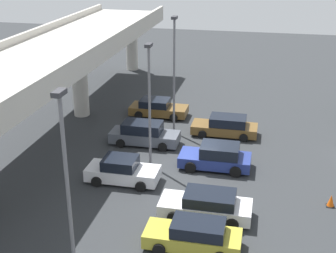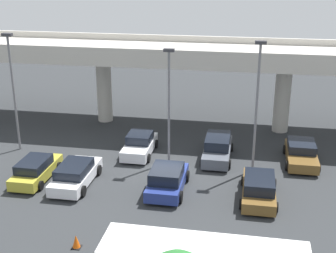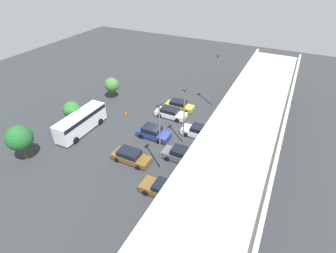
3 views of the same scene
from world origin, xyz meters
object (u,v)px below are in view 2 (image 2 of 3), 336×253
parked_car_0 (36,170)px  parked_car_6 (301,153)px  parked_car_2 (140,145)px  traffic_cone (76,242)px  lamp_post_by_overpass (257,98)px  lamp_post_mid_lot (169,98)px  lamp_post_near_aisle (13,84)px  parked_car_3 (167,179)px  parked_car_4 (217,148)px  parked_car_1 (76,174)px  parked_car_5 (259,188)px

parked_car_0 → parked_car_6: (16.90, 5.78, -0.01)m
parked_car_2 → traffic_cone: parked_car_2 is taller
parked_car_2 → traffic_cone: bearing=-1.6°
parked_car_0 → lamp_post_by_overpass: lamp_post_by_overpass is taller
parked_car_2 → lamp_post_mid_lot: lamp_post_mid_lot is taller
lamp_post_near_aisle → lamp_post_mid_lot: (11.31, -0.40, -0.32)m
parked_car_3 → parked_car_4: parked_car_4 is taller
parked_car_1 → lamp_post_near_aisle: (-6.17, 4.74, 4.28)m
parked_car_2 → parked_car_5: size_ratio=0.90×
parked_car_0 → parked_car_1: size_ratio=0.95×
parked_car_1 → parked_car_2: (2.79, 5.47, 0.01)m
parked_car_2 → parked_car_5: parked_car_2 is taller
traffic_cone → parked_car_0: bearing=127.9°
parked_car_3 → parked_car_4: (2.61, 5.45, 0.02)m
parked_car_1 → lamp_post_mid_lot: lamp_post_mid_lot is taller
parked_car_3 → parked_car_4: bearing=-25.6°
parked_car_3 → lamp_post_near_aisle: 13.47m
parked_car_0 → parked_car_5: 14.00m
parked_car_4 → parked_car_6: parked_car_4 is taller
parked_car_0 → parked_car_3: parked_car_3 is taller
lamp_post_by_overpass → traffic_cone: 14.23m
parked_car_2 → parked_car_0: bearing=-46.5°
parked_car_4 → lamp_post_by_overpass: bearing=56.3°
parked_car_2 → parked_car_6: parked_car_2 is taller
parked_car_4 → parked_car_1: bearing=-56.2°
parked_car_4 → lamp_post_mid_lot: 5.23m
parked_car_3 → parked_car_5: bearing=-90.3°
parked_car_0 → lamp_post_by_overpass: bearing=-74.6°
parked_car_5 → lamp_post_by_overpass: (-0.38, 3.83, 4.33)m
lamp_post_mid_lot → lamp_post_by_overpass: 5.75m
lamp_post_near_aisle → lamp_post_by_overpass: size_ratio=0.99×
parked_car_1 → parked_car_2: parked_car_2 is taller
parked_car_0 → lamp_post_near_aisle: (-3.42, 4.53, 4.30)m
parked_car_4 → lamp_post_near_aisle: size_ratio=0.57×
parked_car_0 → lamp_post_near_aisle: lamp_post_near_aisle is taller
parked_car_3 → lamp_post_by_overpass: bearing=-53.3°
parked_car_2 → lamp_post_mid_lot: (2.35, -1.14, 3.95)m
parked_car_4 → parked_car_2: bearing=-88.4°
parked_car_0 → parked_car_4: bearing=-64.1°
parked_car_0 → lamp_post_by_overpass: (13.62, 3.76, 4.35)m
parked_car_0 → parked_car_2: 7.64m
parked_car_4 → lamp_post_mid_lot: lamp_post_mid_lot is taller
parked_car_5 → lamp_post_by_overpass: 5.80m
parked_car_6 → lamp_post_by_overpass: bearing=-58.4°
parked_car_2 → parked_car_4: (5.60, 0.15, 0.07)m
lamp_post_near_aisle → parked_car_3: bearing=-20.9°
parked_car_4 → lamp_post_by_overpass: size_ratio=0.56×
parked_car_0 → parked_car_3: size_ratio=1.01×
lamp_post_mid_lot → lamp_post_near_aisle: bearing=178.0°
parked_car_5 → lamp_post_near_aisle: bearing=75.2°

